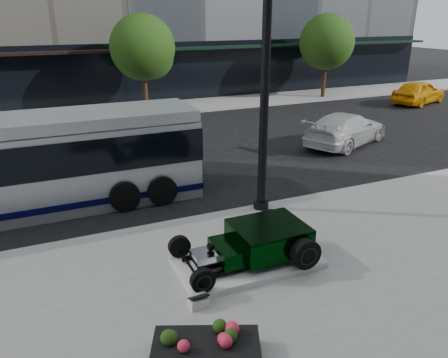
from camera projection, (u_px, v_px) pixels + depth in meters
name	position (u px, v px, depth m)	size (l,w,h in m)	color
ground	(211.00, 189.00, 15.31)	(120.00, 120.00, 0.00)	black
sidewalk_far	(127.00, 111.00, 27.27)	(70.00, 4.00, 0.12)	gray
street_trees	(145.00, 50.00, 25.58)	(29.80, 3.80, 5.70)	black
display_plinth	(248.00, 262.00, 10.49)	(3.40, 1.80, 0.15)	silver
hot_rod	(260.00, 241.00, 10.44)	(3.22, 2.00, 0.81)	black
info_plaque	(198.00, 301.00, 8.99)	(0.41, 0.31, 0.31)	silver
lamppost	(265.00, 81.00, 12.20)	(0.46, 0.46, 8.41)	black
flower_planter	(206.00, 350.00, 7.54)	(2.07, 1.58, 0.60)	black
white_sedan	(346.00, 129.00, 20.33)	(2.08, 5.11, 1.48)	silver
yellow_taxi	(419.00, 92.00, 29.49)	(1.88, 4.66, 1.59)	#EE9E09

